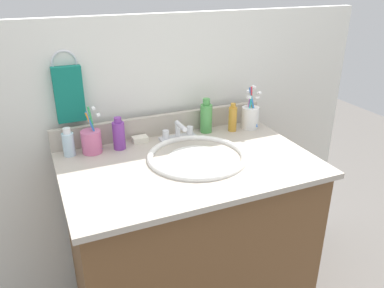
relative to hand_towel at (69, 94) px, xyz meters
name	(u,v)px	position (x,y,z in m)	size (l,w,h in m)	color
vanity_cabinet	(189,248)	(0.37, -0.32, -0.63)	(0.91, 0.57, 0.77)	brown
countertop	(189,164)	(0.37, -0.32, -0.23)	(0.95, 0.62, 0.02)	#B2A899
backsplash	(163,124)	(0.37, -0.02, -0.18)	(0.95, 0.02, 0.09)	#B2A899
back_wall	(159,158)	(0.37, 0.04, -0.37)	(2.05, 0.04, 1.30)	silver
towel_ring	(64,63)	(0.00, 0.02, 0.12)	(0.10, 0.10, 0.01)	silver
hand_towel	(69,94)	(0.00, 0.00, 0.00)	(0.11, 0.04, 0.22)	#147260
sink_basin	(197,165)	(0.41, -0.30, -0.25)	(0.39, 0.39, 0.11)	white
faucet	(178,133)	(0.41, -0.11, -0.19)	(0.16, 0.10, 0.08)	silver
bottle_gel_clear	(68,143)	(-0.03, -0.08, -0.17)	(0.05, 0.05, 0.11)	silver
bottle_cream_purple	(119,135)	(0.16, -0.10, -0.16)	(0.05, 0.05, 0.13)	#7A3899
bottle_toner_green	(206,117)	(0.56, -0.07, -0.15)	(0.05, 0.05, 0.15)	#4C9E4C
bottle_oil_amber	(233,118)	(0.67, -0.11, -0.16)	(0.04, 0.04, 0.13)	gold
cup_pink	(92,141)	(0.05, -0.09, -0.17)	(0.08, 0.08, 0.19)	#D16693
cup_white_ceramic	(250,116)	(0.76, -0.11, -0.16)	(0.08, 0.09, 0.20)	white
soap_bar	(140,139)	(0.26, -0.07, -0.21)	(0.06, 0.04, 0.02)	white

